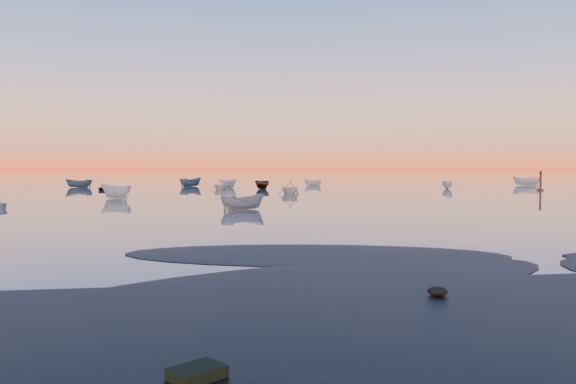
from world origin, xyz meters
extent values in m
plane|color=#675C55|center=(0.00, 100.00, 0.00)|extent=(600.00, 600.00, 0.00)
imported|color=slate|center=(-2.63, 24.00, 0.00)|extent=(2.36, 3.72, 1.19)
imported|color=silver|center=(4.45, 47.58, 0.00)|extent=(3.88, 2.95, 1.24)
cylinder|color=#40150D|center=(40.10, 53.18, 0.05)|extent=(0.81, 0.81, 0.27)
cylinder|color=#40150D|center=(40.10, 53.18, 1.18)|extent=(0.29, 0.29, 2.35)
cone|color=#40150D|center=(40.10, 53.18, 2.58)|extent=(0.54, 0.54, 0.45)
camera|label=1|loc=(-5.33, -17.79, 3.13)|focal=35.00mm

